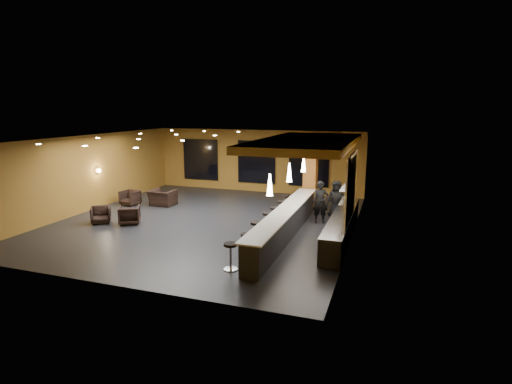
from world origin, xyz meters
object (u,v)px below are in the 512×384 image
(prep_counter, at_px, (341,227))
(bar_stool_3, at_px, (268,220))
(column, at_px, (310,172))
(armchair_b, at_px, (130,215))
(staff_b, at_px, (335,199))
(bar_counter, at_px, (285,224))
(armchair_a, at_px, (101,215))
(bar_stool_5, at_px, (281,207))
(armchair_d, at_px, (163,198))
(bar_stool_4, at_px, (274,214))
(staff_a, at_px, (321,202))
(bar_stool_2, at_px, (256,230))
(pendant_0, at_px, (270,185))
(pendant_1, at_px, (289,173))
(armchair_c, at_px, (130,198))
(bar_stool_0, at_px, (230,253))
(staff_c, at_px, (336,200))
(bar_stool_1, at_px, (246,241))
(pendant_2, at_px, (304,164))

(prep_counter, bearing_deg, bar_stool_3, -171.65)
(column, height_order, armchair_b, column)
(staff_b, bearing_deg, armchair_b, -130.67)
(bar_counter, height_order, armchair_a, bar_counter)
(bar_stool_5, bearing_deg, armchair_d, 175.66)
(bar_counter, bearing_deg, bar_stool_4, 121.62)
(staff_a, xyz_separation_m, bar_stool_2, (-1.70, -3.33, -0.38))
(staff_b, relative_size, bar_stool_5, 1.90)
(bar_stool_3, bearing_deg, armchair_d, 156.47)
(bar_stool_5, bearing_deg, bar_stool_3, -87.79)
(prep_counter, xyz_separation_m, armchair_d, (-8.96, 2.33, -0.05))
(bar_stool_2, height_order, bar_stool_4, bar_stool_2)
(pendant_0, xyz_separation_m, staff_a, (0.91, 4.29, -1.47))
(prep_counter, relative_size, column, 1.71)
(staff_b, bearing_deg, pendant_1, -90.89)
(column, xyz_separation_m, armchair_b, (-6.53, -4.99, -1.37))
(staff_b, bearing_deg, bar_stool_4, -109.52)
(bar_counter, height_order, armchair_c, bar_counter)
(column, xyz_separation_m, bar_stool_0, (-0.75, -8.07, -1.22))
(staff_a, relative_size, armchair_b, 2.13)
(bar_stool_2, xyz_separation_m, bar_stool_5, (0.01, 3.41, 0.00))
(column, xyz_separation_m, staff_b, (1.34, -0.95, -1.00))
(staff_c, height_order, bar_stool_1, staff_c)
(armchair_c, relative_size, bar_stool_2, 1.01)
(prep_counter, relative_size, bar_stool_2, 7.56)
(pendant_1, xyz_separation_m, armchair_b, (-6.53, -0.89, -1.97))
(bar_stool_0, relative_size, bar_stool_2, 1.04)
(pendant_0, relative_size, armchair_c, 0.87)
(pendant_0, relative_size, bar_stool_0, 0.85)
(armchair_b, bearing_deg, bar_stool_2, 143.68)
(staff_a, xyz_separation_m, armchair_a, (-8.65, -2.96, -0.53))
(pendant_1, distance_m, pendant_2, 2.50)
(staff_c, bearing_deg, column, 126.41)
(staff_b, bearing_deg, bar_stool_1, -87.52)
(pendant_0, bearing_deg, column, 90.00)
(staff_c, distance_m, bar_stool_3, 3.69)
(staff_b, distance_m, bar_stool_4, 3.20)
(armchair_a, height_order, bar_stool_3, bar_stool_3)
(armchair_c, bearing_deg, pendant_1, -4.29)
(staff_c, bearing_deg, bar_stool_0, -116.12)
(armchair_d, height_order, bar_stool_0, bar_stool_0)
(staff_b, bearing_deg, prep_counter, -56.05)
(pendant_0, xyz_separation_m, staff_b, (1.34, 5.65, -1.60))
(bar_stool_2, bearing_deg, armchair_b, 173.53)
(bar_stool_3, relative_size, bar_stool_4, 1.11)
(armchair_d, distance_m, bar_stool_5, 6.20)
(staff_c, height_order, bar_stool_5, staff_c)
(pendant_2, bearing_deg, bar_stool_4, -114.29)
(armchair_a, distance_m, armchair_b, 1.25)
(pendant_0, bearing_deg, armchair_b, 166.17)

